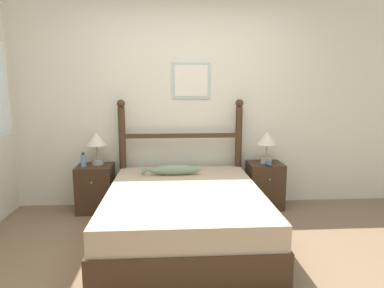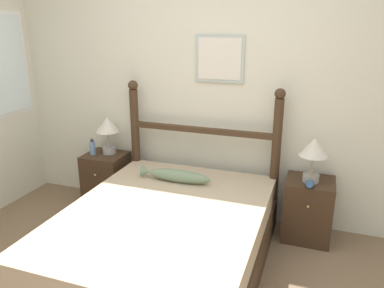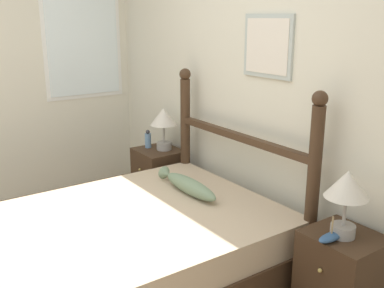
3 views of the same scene
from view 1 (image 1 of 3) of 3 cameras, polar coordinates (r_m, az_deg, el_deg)
The scene contains 11 objects.
ground_plane at distance 2.98m, azimuth 0.47°, elevation -20.58°, with size 16.00×16.00×0.00m, color #7A6047.
wall_back at distance 4.31m, azimuth -1.16°, elevation 6.66°, with size 6.40×0.08×2.55m.
bed at distance 3.45m, azimuth -1.29°, elevation -11.60°, with size 1.51×1.94×0.51m.
headboard at distance 4.21m, azimuth -1.84°, elevation -0.95°, with size 1.52×0.10×1.34m.
nightstand_left at distance 4.32m, azimuth -15.76°, elevation -7.10°, with size 0.42×0.40×0.56m.
nightstand_right at distance 4.39m, azimuth 12.02°, elevation -6.71°, with size 0.42×0.40×0.56m.
table_lamp_left at distance 4.24m, azimuth -15.61°, elevation 0.37°, with size 0.25×0.25×0.39m.
table_lamp_right at distance 4.24m, azimuth 12.36°, elevation 0.49°, with size 0.25×0.25×0.39m.
bottle at distance 4.23m, azimuth -17.65°, elevation -2.55°, with size 0.06×0.06×0.17m.
model_boat at distance 4.20m, azimuth 12.54°, elevation -3.17°, with size 0.07×0.19×0.15m.
fish_pillow at distance 3.87m, azimuth -3.35°, elevation -4.34°, with size 0.66×0.12×0.12m.
Camera 1 is at (-0.19, -2.57, 1.50)m, focal length 32.00 mm.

